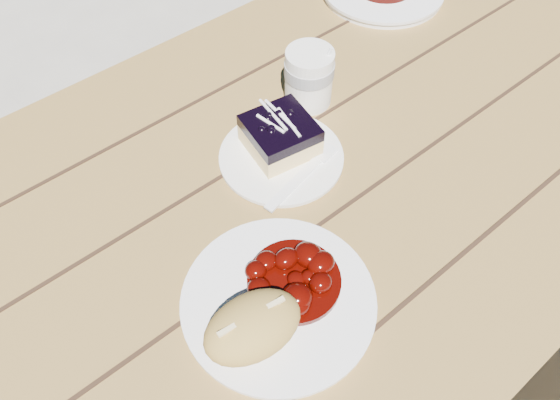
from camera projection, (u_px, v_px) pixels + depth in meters
picnic_table at (201, 306)px, 0.87m from camera, size 2.00×1.55×0.75m
main_plate at (278, 302)px, 0.69m from camera, size 0.24×0.24×0.02m
goulash_stew at (294, 275)px, 0.68m from camera, size 0.12×0.12×0.04m
bread_roll at (253, 327)px, 0.63m from camera, size 0.13×0.10×0.06m
dessert_plate at (281, 158)px, 0.84m from camera, size 0.19×0.19×0.01m
blueberry_cake at (280, 135)px, 0.82m from camera, size 0.11×0.11×0.06m
fork_dessert at (295, 183)px, 0.80m from camera, size 0.16×0.06×0.00m
coffee_cup at (309, 77)px, 0.89m from camera, size 0.08×0.08×0.10m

